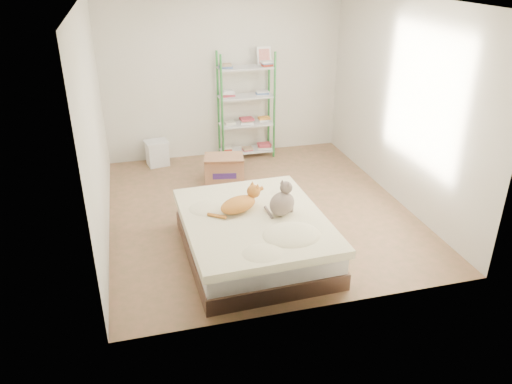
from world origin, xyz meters
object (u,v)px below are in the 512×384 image
object	(u,v)px
grey_cat	(282,199)
shelf_unit	(247,109)
cardboard_box	(224,169)
white_bin	(157,153)
orange_cat	(238,203)
bed	(254,236)

from	to	relation	value
grey_cat	shelf_unit	size ratio (longest dim) A/B	0.22
cardboard_box	white_bin	size ratio (longest dim) A/B	1.59
grey_cat	white_bin	world-z (taller)	grey_cat
orange_cat	cardboard_box	xyz separation A→B (m)	(0.20, 1.83, -0.38)
orange_cat	grey_cat	xyz separation A→B (m)	(0.44, -0.18, 0.08)
grey_cat	cardboard_box	world-z (taller)	grey_cat
bed	shelf_unit	distance (m)	3.05
bed	shelf_unit	bearing A→B (deg)	75.91
cardboard_box	white_bin	world-z (taller)	cardboard_box
orange_cat	shelf_unit	world-z (taller)	shelf_unit
shelf_unit	cardboard_box	bearing A→B (deg)	-121.19
white_bin	shelf_unit	bearing A→B (deg)	1.22
cardboard_box	white_bin	bearing A→B (deg)	144.97
bed	white_bin	world-z (taller)	bed
grey_cat	cardboard_box	xyz separation A→B (m)	(-0.24, 2.02, -0.46)
grey_cat	white_bin	distance (m)	3.17
orange_cat	grey_cat	size ratio (longest dim) A/B	1.40
white_bin	bed	bearing A→B (deg)	-74.05
bed	white_bin	bearing A→B (deg)	104.02
bed	white_bin	size ratio (longest dim) A/B	4.82
orange_cat	white_bin	world-z (taller)	orange_cat
shelf_unit	cardboard_box	xyz separation A→B (m)	(-0.57, -0.94, -0.59)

